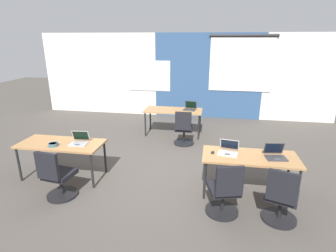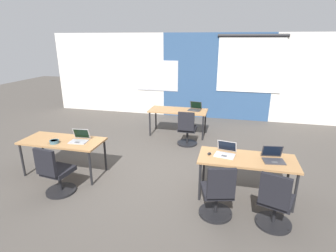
# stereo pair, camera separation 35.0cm
# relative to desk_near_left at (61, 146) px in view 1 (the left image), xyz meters

# --- Properties ---
(ground_plane) EXTENTS (24.00, 24.00, 0.00)m
(ground_plane) POSITION_rel_desk_near_left_xyz_m (1.75, 0.60, -0.66)
(ground_plane) COLOR #47423D
(back_wall_assembly) EXTENTS (10.00, 0.27, 2.80)m
(back_wall_assembly) POSITION_rel_desk_near_left_xyz_m (1.78, 4.79, 0.75)
(back_wall_assembly) COLOR silver
(back_wall_assembly) RESTS_ON ground
(desk_near_left) EXTENTS (1.60, 0.70, 0.72)m
(desk_near_left) POSITION_rel_desk_near_left_xyz_m (0.00, 0.00, 0.00)
(desk_near_left) COLOR #A37547
(desk_near_left) RESTS_ON ground
(desk_near_right) EXTENTS (1.60, 0.70, 0.72)m
(desk_near_right) POSITION_rel_desk_near_left_xyz_m (3.50, 0.00, 0.00)
(desk_near_right) COLOR #A37547
(desk_near_right) RESTS_ON ground
(desk_far_center) EXTENTS (1.60, 0.70, 0.72)m
(desk_far_center) POSITION_rel_desk_near_left_xyz_m (1.75, 2.80, 0.00)
(desk_far_center) COLOR #A37547
(desk_far_center) RESTS_ON ground
(laptop_far_right) EXTENTS (0.37, 0.35, 0.23)m
(laptop_far_right) POSITION_rel_desk_near_left_xyz_m (2.21, 2.90, 0.11)
(laptop_far_right) COLOR #333338
(laptop_far_right) RESTS_ON desk_far_center
(chair_far_right) EXTENTS (0.52, 0.54, 0.92)m
(chair_far_right) POSITION_rel_desk_near_left_xyz_m (2.14, 2.06, -0.28)
(chair_far_right) COLOR black
(chair_far_right) RESTS_ON ground
(laptop_near_right_inner) EXTENTS (0.38, 0.37, 0.22)m
(laptop_near_right_inner) POSITION_rel_desk_near_left_xyz_m (3.14, 0.07, 0.11)
(laptop_near_right_inner) COLOR #B7B7BC
(laptop_near_right_inner) RESTS_ON desk_near_right
(mouse_near_right_inner) EXTENTS (0.08, 0.11, 0.03)m
(mouse_near_right_inner) POSITION_rel_desk_near_left_xyz_m (2.87, 0.00, 0.08)
(mouse_near_right_inner) COLOR black
(mouse_near_right_inner) RESTS_ON desk_near_right
(chair_near_right_inner) EXTENTS (0.54, 0.59, 0.92)m
(chair_near_right_inner) POSITION_rel_desk_near_left_xyz_m (3.07, -0.70, -0.28)
(chair_near_right_inner) COLOR black
(chair_near_right_inner) RESTS_ON ground
(laptop_near_left_inner) EXTENTS (0.36, 0.33, 0.23)m
(laptop_near_left_inner) POSITION_rel_desk_near_left_xyz_m (0.37, 0.03, 0.11)
(laptop_near_left_inner) COLOR #9E9EA3
(laptop_near_left_inner) RESTS_ON desk_near_left
(chair_near_left_inner) EXTENTS (0.52, 0.56, 0.92)m
(chair_near_left_inner) POSITION_rel_desk_near_left_xyz_m (0.31, -0.71, -0.28)
(chair_near_left_inner) COLOR black
(chair_near_left_inner) RESTS_ON ground
(laptop_near_right_end) EXTENTS (0.37, 0.34, 0.23)m
(laptop_near_right_end) POSITION_rel_desk_near_left_xyz_m (3.91, 0.01, 0.11)
(laptop_near_right_end) COLOR #333338
(laptop_near_right_end) RESTS_ON desk_near_right
(chair_near_right_end) EXTENTS (0.56, 0.61, 0.92)m
(chair_near_right_end) POSITION_rel_desk_near_left_xyz_m (3.88, -0.73, -0.28)
(chair_near_right_end) COLOR black
(chair_near_right_end) RESTS_ON ground
(snack_bowl) EXTENTS (0.18, 0.18, 0.06)m
(snack_bowl) POSITION_rel_desk_near_left_xyz_m (-0.05, -0.18, 0.10)
(snack_bowl) COLOR #3D6070
(snack_bowl) RESTS_ON desk_near_left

